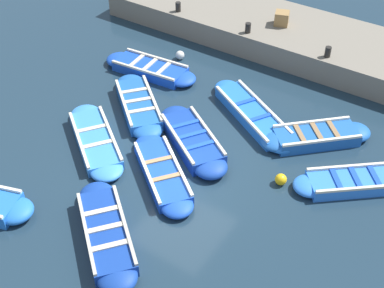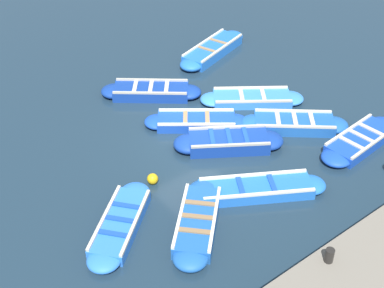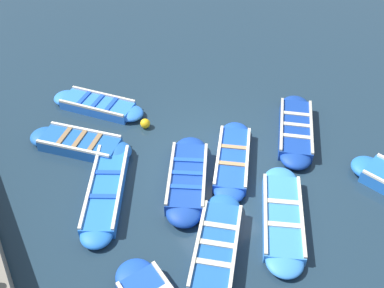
{
  "view_description": "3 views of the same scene",
  "coord_description": "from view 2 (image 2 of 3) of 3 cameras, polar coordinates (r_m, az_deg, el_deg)",
  "views": [
    {
      "loc": [
        8.74,
        6.11,
        9.88
      ],
      "look_at": [
        -0.56,
        -0.03,
        0.45
      ],
      "focal_mm": 50.0,
      "sensor_mm": 36.0,
      "label": 1
    },
    {
      "loc": [
        -10.65,
        8.61,
        9.84
      ],
      "look_at": [
        -0.64,
        0.9,
        0.47
      ],
      "focal_mm": 50.0,
      "sensor_mm": 36.0,
      "label": 2
    },
    {
      "loc": [
        -5.06,
        -7.77,
        9.18
      ],
      "look_at": [
        -0.16,
        0.86,
        0.24
      ],
      "focal_mm": 42.0,
      "sensor_mm": 36.0,
      "label": 3
    }
  ],
  "objects": [
    {
      "name": "boat_centre",
      "position": [
        14.74,
        6.83,
        -4.82
      ],
      "size": [
        2.69,
        3.8,
        0.38
      ],
      "color": "blue",
      "rests_on": "ground"
    },
    {
      "name": "boat_alongside",
      "position": [
        17.26,
        0.46,
        2.4
      ],
      "size": [
        2.72,
        3.18,
        0.37
      ],
      "color": "#1947B7",
      "rests_on": "ground"
    },
    {
      "name": "boat_outer_right",
      "position": [
        16.31,
        3.92,
        0.22
      ],
      "size": [
        2.63,
        3.33,
        0.46
      ],
      "color": "navy",
      "rests_on": "ground"
    },
    {
      "name": "buoy_yellow_far",
      "position": [
        15.02,
        -4.22,
        -3.73
      ],
      "size": [
        0.31,
        0.31,
        0.31
      ],
      "primitive_type": "sphere",
      "color": "#EAB214",
      "rests_on": "ground"
    },
    {
      "name": "boat_outer_left",
      "position": [
        13.69,
        0.59,
        -8.31
      ],
      "size": [
        2.89,
        2.95,
        0.42
      ],
      "color": "#1E59AD",
      "rests_on": "ground"
    },
    {
      "name": "boat_tucked",
      "position": [
        21.61,
        2.23,
        10.0
      ],
      "size": [
        2.04,
        3.99,
        0.45
      ],
      "color": "blue",
      "rests_on": "ground"
    },
    {
      "name": "boat_broadside",
      "position": [
        18.57,
        6.42,
        4.83
      ],
      "size": [
        2.83,
        3.42,
        0.35
      ],
      "color": "#3884E0",
      "rests_on": "ground"
    },
    {
      "name": "boat_end_of_row",
      "position": [
        18.85,
        -4.39,
        5.61
      ],
      "size": [
        2.92,
        3.3,
        0.43
      ],
      "color": "navy",
      "rests_on": "ground"
    },
    {
      "name": "boat_far_corner",
      "position": [
        13.8,
        -7.64,
        -8.44
      ],
      "size": [
        2.73,
        3.03,
        0.37
      ],
      "color": "blue",
      "rests_on": "ground"
    },
    {
      "name": "ground_plane",
      "position": [
        16.86,
        1.08,
        0.84
      ],
      "size": [
        120.0,
        120.0,
        0.0
      ],
      "primitive_type": "plane",
      "color": "#1C303F"
    },
    {
      "name": "boat_mid_row",
      "position": [
        17.18,
        17.53,
        0.34
      ],
      "size": [
        1.19,
        3.47,
        0.39
      ],
      "color": "#1947B7",
      "rests_on": "ground"
    },
    {
      "name": "buoy_orange_near",
      "position": [
        17.35,
        14.24,
        1.26
      ],
      "size": [
        0.27,
        0.27,
        0.27
      ],
      "primitive_type": "sphere",
      "color": "silver",
      "rests_on": "ground"
    },
    {
      "name": "boat_near_quay",
      "position": [
        17.42,
        10.84,
        2.13
      ],
      "size": [
        2.91,
        3.21,
        0.42
      ],
      "color": "#1E59AD",
      "rests_on": "ground"
    },
    {
      "name": "bollard_mid_south",
      "position": [
        12.17,
        14.44,
        -11.44
      ],
      "size": [
        0.2,
        0.2,
        0.35
      ],
      "primitive_type": "cylinder",
      "color": "black",
      "rests_on": "quay_wall"
    }
  ]
}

